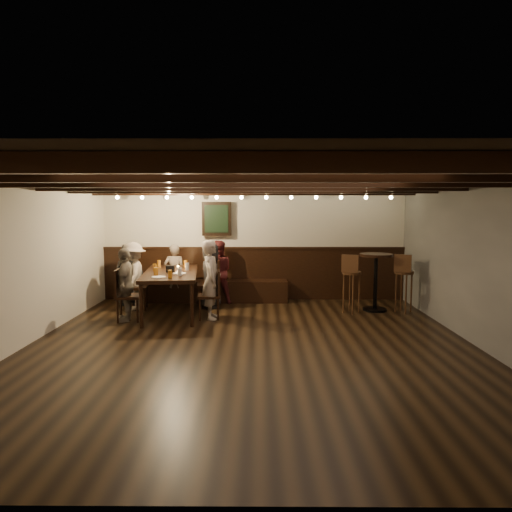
{
  "coord_description": "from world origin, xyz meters",
  "views": [
    {
      "loc": [
        0.11,
        -6.34,
        1.98
      ],
      "look_at": [
        0.05,
        1.3,
        1.17
      ],
      "focal_mm": 32.0,
      "sensor_mm": 36.0,
      "label": 1
    }
  ],
  "objects_px": {
    "chair_left_near": "(136,295)",
    "chair_right_near": "(210,293)",
    "person_bench_left": "(129,274)",
    "person_right_near": "(211,276)",
    "person_left_far": "(125,285)",
    "person_right_far": "(211,280)",
    "chair_right_far": "(210,304)",
    "person_bench_centre": "(175,273)",
    "bar_stool_right": "(404,291)",
    "person_left_near": "(133,276)",
    "bar_stool_left": "(351,291)",
    "high_top_table": "(376,273)",
    "person_bench_right": "(218,272)",
    "chair_left_far": "(128,305)",
    "dining_table": "(171,275)"
  },
  "relations": [
    {
      "from": "person_bench_centre",
      "to": "chair_right_far",
      "type": "bearing_deg",
      "value": 115.59
    },
    {
      "from": "person_bench_left",
      "to": "person_left_far",
      "type": "distance_m",
      "value": 1.36
    },
    {
      "from": "chair_left_near",
      "to": "chair_right_near",
      "type": "distance_m",
      "value": 1.44
    },
    {
      "from": "high_top_table",
      "to": "chair_left_far",
      "type": "bearing_deg",
      "value": -169.68
    },
    {
      "from": "person_right_near",
      "to": "bar_stool_left",
      "type": "height_order",
      "value": "person_right_near"
    },
    {
      "from": "bar_stool_right",
      "to": "person_right_far",
      "type": "bearing_deg",
      "value": -143.06
    },
    {
      "from": "person_bench_right",
      "to": "person_right_near",
      "type": "distance_m",
      "value": 0.47
    },
    {
      "from": "chair_right_far",
      "to": "person_bench_right",
      "type": "bearing_deg",
      "value": -7.66
    },
    {
      "from": "chair_left_near",
      "to": "person_bench_left",
      "type": "relative_size",
      "value": 0.72
    },
    {
      "from": "person_bench_left",
      "to": "person_right_near",
      "type": "distance_m",
      "value": 1.71
    },
    {
      "from": "chair_right_far",
      "to": "person_left_near",
      "type": "height_order",
      "value": "person_left_near"
    },
    {
      "from": "person_right_near",
      "to": "person_left_far",
      "type": "bearing_deg",
      "value": 120.96
    },
    {
      "from": "chair_right_near",
      "to": "person_bench_centre",
      "type": "height_order",
      "value": "person_bench_centre"
    },
    {
      "from": "person_left_near",
      "to": "person_left_far",
      "type": "xyz_separation_m",
      "value": [
        0.11,
        -0.89,
        -0.02
      ]
    },
    {
      "from": "person_right_far",
      "to": "bar_stool_right",
      "type": "relative_size",
      "value": 1.26
    },
    {
      "from": "chair_left_near",
      "to": "person_left_near",
      "type": "relative_size",
      "value": 0.69
    },
    {
      "from": "person_bench_left",
      "to": "person_right_far",
      "type": "height_order",
      "value": "person_right_far"
    },
    {
      "from": "chair_right_far",
      "to": "high_top_table",
      "type": "distance_m",
      "value": 3.23
    },
    {
      "from": "person_right_far",
      "to": "high_top_table",
      "type": "xyz_separation_m",
      "value": [
        3.1,
        0.66,
        0.02
      ]
    },
    {
      "from": "chair_left_far",
      "to": "chair_right_near",
      "type": "relative_size",
      "value": 0.95
    },
    {
      "from": "person_right_far",
      "to": "person_bench_left",
      "type": "bearing_deg",
      "value": 50.71
    },
    {
      "from": "chair_left_far",
      "to": "person_bench_centre",
      "type": "xyz_separation_m",
      "value": [
        0.54,
        1.57,
        0.34
      ]
    },
    {
      "from": "bar_stool_right",
      "to": "chair_left_far",
      "type": "bearing_deg",
      "value": -143.41
    },
    {
      "from": "person_bench_left",
      "to": "person_bench_centre",
      "type": "distance_m",
      "value": 0.91
    },
    {
      "from": "chair_left_near",
      "to": "bar_stool_right",
      "type": "xyz_separation_m",
      "value": [
        5.16,
        -0.22,
        0.14
      ]
    },
    {
      "from": "person_bench_centre",
      "to": "chair_right_near",
      "type": "bearing_deg",
      "value": 140.2
    },
    {
      "from": "high_top_table",
      "to": "bar_stool_right",
      "type": "distance_m",
      "value": 0.61
    },
    {
      "from": "bar_stool_right",
      "to": "person_right_near",
      "type": "bearing_deg",
      "value": -157.06
    },
    {
      "from": "person_bench_left",
      "to": "person_left_far",
      "type": "height_order",
      "value": "person_left_far"
    },
    {
      "from": "person_left_near",
      "to": "person_right_far",
      "type": "relative_size",
      "value": 0.94
    },
    {
      "from": "person_bench_left",
      "to": "chair_left_near",
      "type": "bearing_deg",
      "value": 111.88
    },
    {
      "from": "bar_stool_right",
      "to": "chair_left_near",
      "type": "bearing_deg",
      "value": -153.45
    },
    {
      "from": "chair_left_far",
      "to": "person_bench_left",
      "type": "distance_m",
      "value": 1.41
    },
    {
      "from": "dining_table",
      "to": "chair_left_near",
      "type": "xyz_separation_m",
      "value": [
        -0.77,
        0.36,
        -0.45
      ]
    },
    {
      "from": "person_bench_centre",
      "to": "person_right_far",
      "type": "distance_m",
      "value": 1.68
    },
    {
      "from": "chair_right_near",
      "to": "person_bench_left",
      "type": "height_order",
      "value": "person_bench_left"
    },
    {
      "from": "person_left_near",
      "to": "chair_right_near",
      "type": "bearing_deg",
      "value": 90.0
    },
    {
      "from": "person_bench_left",
      "to": "bar_stool_right",
      "type": "distance_m",
      "value": 5.43
    },
    {
      "from": "bar_stool_left",
      "to": "bar_stool_right",
      "type": "height_order",
      "value": "same"
    },
    {
      "from": "high_top_table",
      "to": "person_bench_right",
      "type": "bearing_deg",
      "value": 167.27
    },
    {
      "from": "person_bench_centre",
      "to": "person_left_far",
      "type": "bearing_deg",
      "value": 63.43
    },
    {
      "from": "person_right_far",
      "to": "chair_right_near",
      "type": "bearing_deg",
      "value": 1.9
    },
    {
      "from": "person_bench_centre",
      "to": "high_top_table",
      "type": "relative_size",
      "value": 1.11
    },
    {
      "from": "person_left_far",
      "to": "bar_stool_left",
      "type": "relative_size",
      "value": 1.15
    },
    {
      "from": "person_left_near",
      "to": "chair_right_far",
      "type": "bearing_deg",
      "value": 58.49
    },
    {
      "from": "person_right_far",
      "to": "chair_right_far",
      "type": "bearing_deg",
      "value": 90.0
    },
    {
      "from": "person_left_near",
      "to": "dining_table",
      "type": "bearing_deg",
      "value": 59.04
    },
    {
      "from": "person_bench_right",
      "to": "person_left_near",
      "type": "distance_m",
      "value": 1.71
    },
    {
      "from": "person_left_far",
      "to": "bar_stool_right",
      "type": "height_order",
      "value": "person_left_far"
    },
    {
      "from": "person_right_far",
      "to": "chair_left_near",
      "type": "bearing_deg",
      "value": 58.51
    }
  ]
}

